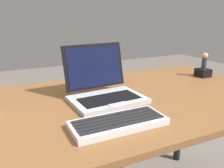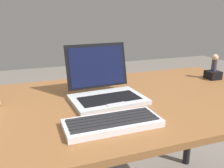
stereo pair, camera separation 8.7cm
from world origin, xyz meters
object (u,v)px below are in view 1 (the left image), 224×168
(external_keyboard, at_px, (118,123))
(figurine_stand, at_px, (203,73))
(figurine, at_px, (204,60))
(laptop_front, at_px, (104,89))

(external_keyboard, distance_m, figurine_stand, 0.82)
(external_keyboard, relative_size, figurine_stand, 4.52)
(external_keyboard, height_order, figurine, figurine)
(laptop_front, xyz_separation_m, figurine_stand, (0.69, 0.10, -0.02))
(laptop_front, relative_size, external_keyboard, 0.98)
(external_keyboard, bearing_deg, figurine, 25.44)
(laptop_front, distance_m, figurine_stand, 0.69)
(figurine, bearing_deg, laptop_front, -172.13)
(external_keyboard, distance_m, figurine, 0.83)
(figurine_stand, height_order, figurine, figurine)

